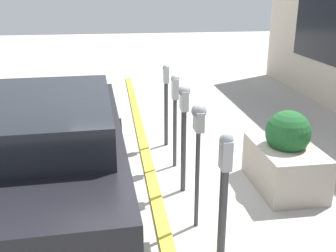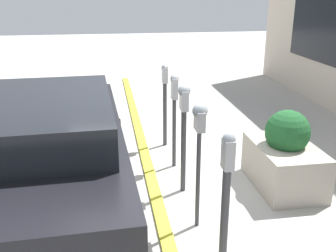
# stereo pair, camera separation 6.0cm
# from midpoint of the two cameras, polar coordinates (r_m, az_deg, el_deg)

# --- Properties ---
(ground_plane) EXTENTS (40.00, 40.00, 0.00)m
(ground_plane) POSITION_cam_midpoint_polar(r_m,az_deg,el_deg) (5.53, -0.83, -9.54)
(ground_plane) COLOR #ADAAA3
(curb_strip) EXTENTS (14.40, 0.16, 0.04)m
(curb_strip) POSITION_cam_midpoint_polar(r_m,az_deg,el_deg) (5.51, -1.67, -9.42)
(curb_strip) COLOR gold
(curb_strip) RESTS_ON ground_plane
(parking_meter_nearest) EXTENTS (0.14, 0.12, 1.50)m
(parking_meter_nearest) POSITION_cam_midpoint_polar(r_m,az_deg,el_deg) (3.66, 8.56, -9.73)
(parking_meter_nearest) COLOR #38383D
(parking_meter_nearest) RESTS_ON ground_plane
(parking_meter_second) EXTENTS (0.20, 0.17, 1.51)m
(parking_meter_second) POSITION_cam_midpoint_polar(r_m,az_deg,el_deg) (4.31, 4.83, -1.02)
(parking_meter_second) COLOR #38383D
(parking_meter_second) RESTS_ON ground_plane
(parking_meter_middle) EXTENTS (0.19, 0.16, 1.52)m
(parking_meter_middle) POSITION_cam_midpoint_polar(r_m,az_deg,el_deg) (5.15, 2.66, 1.05)
(parking_meter_middle) COLOR #38383D
(parking_meter_middle) RESTS_ON ground_plane
(parking_meter_fourth) EXTENTS (0.15, 0.13, 1.48)m
(parking_meter_fourth) POSITION_cam_midpoint_polar(r_m,az_deg,el_deg) (5.92, 1.32, 3.22)
(parking_meter_fourth) COLOR #38383D
(parking_meter_fourth) RESTS_ON ground_plane
(parking_meter_farthest) EXTENTS (0.14, 0.12, 1.46)m
(parking_meter_farthest) POSITION_cam_midpoint_polar(r_m,az_deg,el_deg) (6.80, -0.03, 4.55)
(parking_meter_farthest) COLOR #38383D
(parking_meter_farthest) RESTS_ON ground_plane
(planter_box) EXTENTS (1.24, 0.80, 1.13)m
(planter_box) POSITION_cam_midpoint_polar(r_m,az_deg,el_deg) (5.72, 16.95, -4.41)
(planter_box) COLOR #B2A899
(planter_box) RESTS_ON ground_plane
(parked_car_front) EXTENTS (4.52, 2.16, 1.51)m
(parked_car_front) POSITION_cam_midpoint_polar(r_m,az_deg,el_deg) (4.99, -17.86, -3.55)
(parked_car_front) COLOR black
(parked_car_front) RESTS_ON ground_plane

